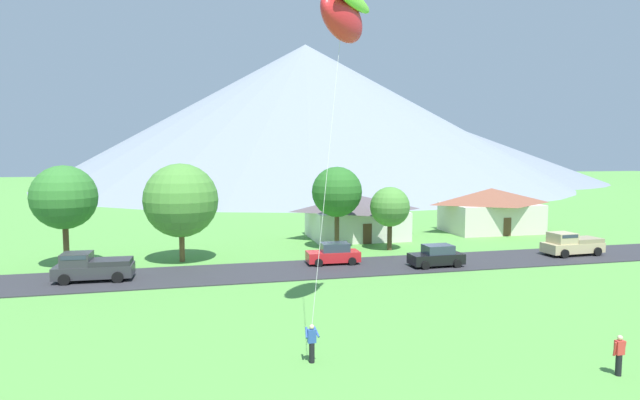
# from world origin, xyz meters

# --- Properties ---
(road_strip) EXTENTS (160.00, 6.59, 0.08)m
(road_strip) POSITION_xyz_m (0.00, 27.48, 0.04)
(road_strip) COLOR #2D2D33
(road_strip) RESTS_ON ground
(mountain_far_east_ridge) EXTENTS (96.20, 96.20, 18.54)m
(mountain_far_east_ridge) POSITION_xyz_m (68.35, 142.35, 9.27)
(mountain_far_east_ridge) COLOR slate
(mountain_far_east_ridge) RESTS_ON ground
(mountain_east_ridge) EXTENTS (136.17, 136.17, 38.21)m
(mountain_east_ridge) POSITION_xyz_m (22.32, 131.21, 19.11)
(mountain_east_ridge) COLOR gray
(mountain_east_ridge) RESTS_ON ground
(house_leftmost) EXTENTS (10.78, 7.05, 4.96)m
(house_leftmost) POSITION_xyz_m (24.76, 41.56, 2.57)
(house_leftmost) COLOR beige
(house_leftmost) RESTS_ON ground
(house_left_center) EXTENTS (10.26, 7.89, 4.56)m
(house_left_center) POSITION_xyz_m (8.63, 40.96, 2.36)
(house_left_center) COLOR silver
(house_left_center) RESTS_ON ground
(tree_near_left) EXTENTS (3.66, 3.66, 5.85)m
(tree_near_left) POSITION_xyz_m (9.59, 33.77, 3.99)
(tree_near_left) COLOR #4C3823
(tree_near_left) RESTS_ON ground
(tree_left_of_center) EXTENTS (4.99, 4.99, 8.00)m
(tree_left_of_center) POSITION_xyz_m (-17.70, 32.95, 5.48)
(tree_left_of_center) COLOR brown
(tree_left_of_center) RESTS_ON ground
(tree_center) EXTENTS (6.05, 6.05, 8.10)m
(tree_center) POSITION_xyz_m (-8.91, 32.93, 5.07)
(tree_center) COLOR brown
(tree_center) RESTS_ON ground
(tree_right_of_center) EXTENTS (4.67, 4.67, 7.67)m
(tree_right_of_center) POSITION_xyz_m (5.01, 35.47, 5.32)
(tree_right_of_center) COLOR #4C3823
(tree_right_of_center) RESTS_ON ground
(parked_car_black_west_end) EXTENTS (4.23, 2.13, 1.68)m
(parked_car_black_west_end) POSITION_xyz_m (10.56, 26.09, 0.87)
(parked_car_black_west_end) COLOR black
(parked_car_black_west_end) RESTS_ON road_strip
(parked_car_red_mid_east) EXTENTS (4.25, 2.18, 1.68)m
(parked_car_red_mid_east) POSITION_xyz_m (2.92, 28.88, 0.87)
(parked_car_red_mid_east) COLOR red
(parked_car_red_mid_east) RESTS_ON road_strip
(pickup_truck_sand_west_side) EXTENTS (5.28, 2.50, 1.99)m
(pickup_truck_sand_west_side) POSITION_xyz_m (23.96, 27.48, 1.06)
(pickup_truck_sand_west_side) COLOR #C6B284
(pickup_truck_sand_west_side) RESTS_ON road_strip
(pickup_truck_charcoal_east_side) EXTENTS (5.26, 2.45, 1.99)m
(pickup_truck_charcoal_east_side) POSITION_xyz_m (-14.88, 27.44, 1.06)
(pickup_truck_charcoal_east_side) COLOR #333338
(pickup_truck_charcoal_east_side) RESTS_ON road_strip
(kite_flyer_with_kite) EXTENTS (4.89, 6.77, 17.00)m
(kite_flyer_with_kite) POSITION_xyz_m (-0.50, 14.39, 15.60)
(kite_flyer_with_kite) COLOR black
(kite_flyer_with_kite) RESTS_ON ground
(watcher_person) EXTENTS (0.56, 0.24, 1.68)m
(watcher_person) POSITION_xyz_m (8.68, 5.91, 0.88)
(watcher_person) COLOR black
(watcher_person) RESTS_ON ground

